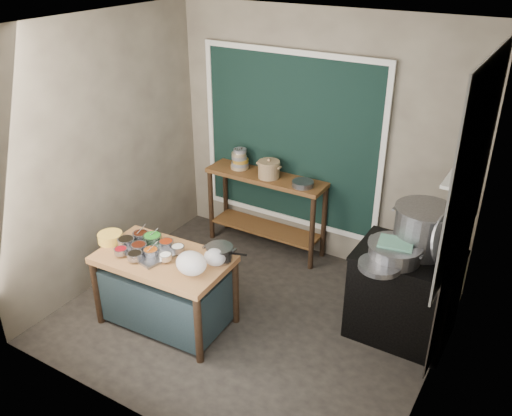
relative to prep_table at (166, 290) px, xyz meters
The scene contains 31 objects.
floor 0.89m from the prep_table, 35.61° to the left, with size 3.50×3.00×0.02m, color #2F2A24.
back_wall 2.32m from the prep_table, 71.79° to the left, with size 3.50×0.02×2.80m, color gray.
left_wall 1.58m from the prep_table, 157.25° to the left, with size 0.02×3.00×2.80m, color gray.
right_wall 2.66m from the prep_table, 10.93° to the left, with size 0.02×3.00×2.80m, color gray.
ceiling 2.56m from the prep_table, 35.61° to the left, with size 3.50×3.00×0.02m, color gray.
curtain_panel 2.19m from the prep_table, 81.19° to the left, with size 2.10×0.02×1.90m, color black.
curtain_frame 2.18m from the prep_table, 81.14° to the left, with size 2.22×0.03×2.02m, color beige, non-canonical shape.
tile_panel 2.98m from the prep_table, 23.06° to the left, with size 0.02×1.70×1.70m, color #B2B2AA.
soot_patch 2.66m from the prep_table, 25.02° to the left, with size 0.01×1.30×1.30m, color black.
wall_shelf 2.90m from the prep_table, 29.98° to the left, with size 0.22×0.70×0.03m, color beige.
prep_table is the anchor object (origin of this frame).
back_counter 1.75m from the prep_table, 86.72° to the left, with size 1.45×0.40×0.95m, color brown.
stove_block 2.24m from the prep_table, 26.92° to the left, with size 0.90×0.68×0.85m, color black.
stove_top 2.30m from the prep_table, 26.92° to the left, with size 0.92×0.69×0.03m, color black.
condiment_tray 0.43m from the prep_table, behind, with size 0.52×0.37×0.02m, color gray.
condiment_bowls 0.48m from the prep_table, behind, with size 0.65×0.48×0.07m.
yellow_basin 0.75m from the prep_table, behind, with size 0.24×0.24×0.09m, color gold.
saucepan 0.70m from the prep_table, 25.66° to the left, with size 0.26×0.26×0.14m, color gray, non-canonical shape.
plastic_bag_a 0.63m from the prep_table, 11.75° to the right, with size 0.28×0.24×0.21m, color white.
plastic_bag_b 0.68m from the prep_table, 16.24° to the left, with size 0.21×0.18×0.16m, color white.
bowl_stack 1.91m from the prep_table, 98.59° to the left, with size 0.22×0.22×0.24m.
utensil_cup 1.87m from the prep_table, 99.22° to the left, with size 0.13×0.13×0.08m, color gray.
ceramic_crock 1.84m from the prep_table, 84.80° to the left, with size 0.26×0.26×0.18m, color #816246, non-canonical shape.
wide_bowl 1.89m from the prep_table, 70.46° to the left, with size 0.24×0.24×0.06m, color gray.
stock_pot 2.46m from the prep_table, 28.83° to the left, with size 0.55×0.55×0.43m, color gray, non-canonical shape.
pot_lid 2.61m from the prep_table, 24.26° to the left, with size 0.47×0.47×0.02m, color gray.
steamer 2.17m from the prep_table, 24.06° to the left, with size 0.49×0.49×0.16m, color gray, non-canonical shape.
green_cloth 2.20m from the prep_table, 24.06° to the left, with size 0.29×0.22×0.02m, color #548767.
shallow_pan 2.03m from the prep_table, 19.66° to the left, with size 0.37×0.37×0.05m, color gray.
shelf_bowl_stack 2.90m from the prep_table, 28.60° to the left, with size 0.13×0.13×0.11m.
shelf_bowl_green 3.02m from the prep_table, 33.70° to the left, with size 0.14×0.14×0.05m, color gray.
Camera 1 is at (2.29, -3.69, 3.44)m, focal length 38.00 mm.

